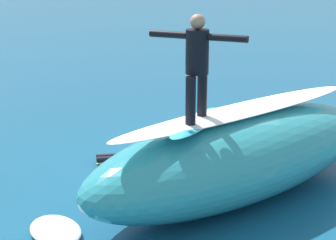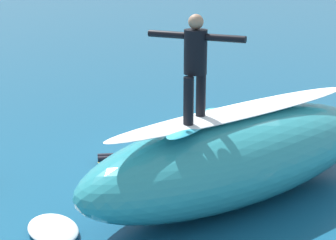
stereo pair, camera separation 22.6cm
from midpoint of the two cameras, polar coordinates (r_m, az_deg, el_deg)
name	(u,v)px [view 2 (the right image)]	position (r m, az deg, el deg)	size (l,w,h in m)	color
ground_plane	(220,162)	(11.50, 5.75, -4.25)	(120.00, 120.00, 0.00)	#145175
wave_crest	(239,156)	(9.75, 7.81, -3.55)	(6.30, 2.08, 1.49)	teal
wave_foam_lip	(241,111)	(9.51, 8.00, 0.90)	(5.36, 0.73, 0.08)	white
surfboard_riding	(194,123)	(8.83, 3.40, -0.25)	(1.84, 0.46, 0.06)	#33B2D1
surfer_riding	(195,60)	(8.60, 3.51, 6.02)	(1.10, 1.23, 1.63)	black
surfboard_paddling	(148,160)	(11.48, -1.49, -4.02)	(2.00, 0.57, 0.07)	yellow
surfer_paddling	(142,153)	(11.41, -2.08, -3.32)	(1.53, 0.63, 0.28)	black
foam_patch_mid	(53,229)	(8.82, -10.71, -10.69)	(1.07, 0.71, 0.16)	white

